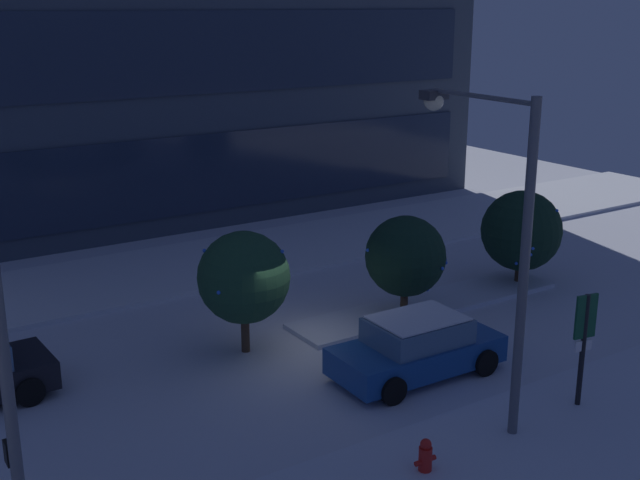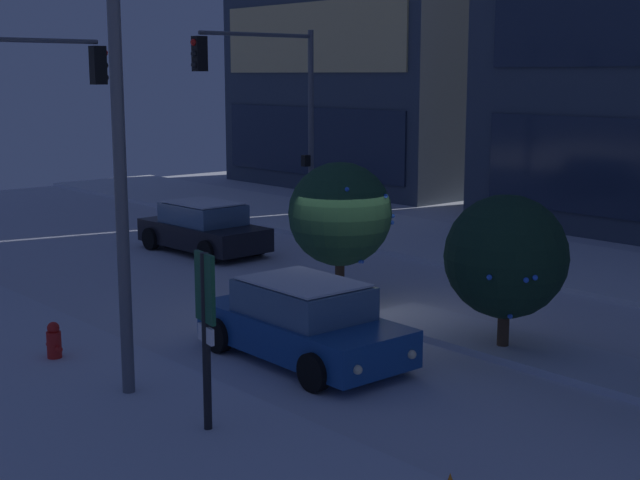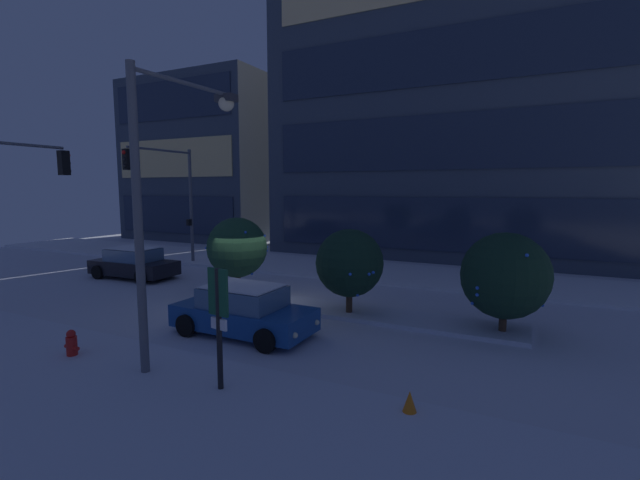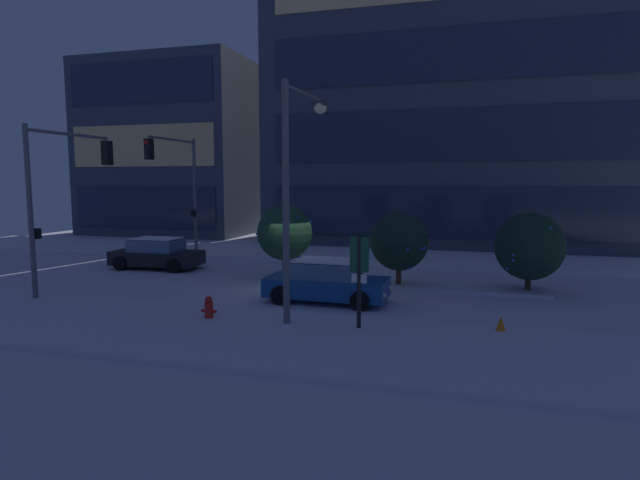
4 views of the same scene
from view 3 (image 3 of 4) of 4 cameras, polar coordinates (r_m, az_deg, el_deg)
ground at (r=16.82m, az=-8.86°, el=-8.25°), size 52.00×52.00×0.00m
curb_strip_near at (r=11.73m, az=-31.79°, el=-15.63°), size 52.00×5.20×0.14m
curb_strip_far at (r=23.33m, az=2.03°, el=-3.75°), size 52.00×5.20×0.14m
median_strip at (r=14.93m, az=8.34°, el=-9.91°), size 9.00×1.80×0.14m
office_tower_main at (r=32.94m, az=19.26°, el=19.08°), size 23.98×13.67×23.10m
office_tower_secondary at (r=39.77m, az=-14.63°, el=10.04°), size 12.92×8.20×13.46m
car_near at (r=13.26m, az=-10.05°, el=-9.22°), size 4.38×2.11×1.49m
car_far at (r=22.95m, az=-23.32°, el=-2.86°), size 4.41×2.17×1.49m
traffic_light_corner_far_left at (r=24.86m, az=-19.38°, el=6.72°), size 0.32×4.61×6.54m
traffic_light_corner_near_left at (r=19.70m, az=-36.47°, el=5.20°), size 0.32×4.53×6.19m
street_lamp_arched at (r=11.03m, az=-19.10°, el=8.14°), size 0.56×3.35×7.05m
fire_hydrant at (r=12.92m, az=-29.90°, el=-11.98°), size 0.48×0.26×0.80m
parking_info_sign at (r=9.34m, az=-13.21°, el=-9.59°), size 0.55×0.15×2.72m
decorated_tree_median at (r=17.40m, az=-10.87°, el=-0.99°), size 2.38×2.38×3.22m
decorated_tree_left_of_median at (r=14.66m, az=3.91°, el=-3.05°), size 2.30×2.30×3.00m
decorated_tree_right_of_median at (r=13.82m, az=23.21°, el=-4.34°), size 2.55×2.55×3.08m
construction_cone at (r=8.93m, az=11.72°, el=-20.49°), size 0.36×0.36×0.55m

